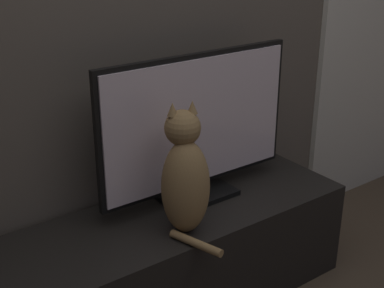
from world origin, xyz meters
TOP-DOWN VIEW (x-y plane):
  - tv_stand at (0.00, 0.95)m, footprint 1.40×0.46m
  - tv at (0.15, 1.01)m, footprint 0.83×0.18m
  - cat at (-0.03, 0.84)m, footprint 0.21×0.31m
  - door at (1.43, 1.18)m, footprint 0.84×0.04m

SIDE VIEW (x-z plane):
  - tv_stand at x=0.00m, z-range 0.00..0.40m
  - cat at x=-0.03m, z-range 0.37..0.84m
  - tv at x=0.15m, z-range 0.41..0.99m
  - door at x=1.43m, z-range 0.02..2.07m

